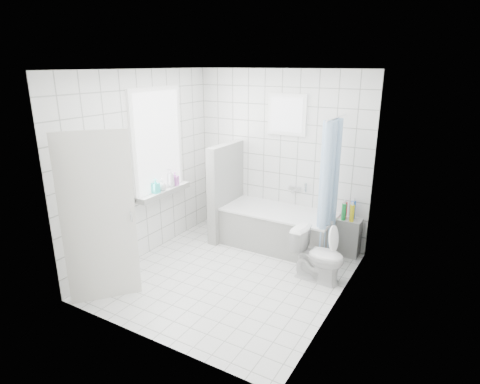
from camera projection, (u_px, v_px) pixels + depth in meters
The scene contains 19 objects.
ground at pixel (230, 275), 5.29m from camera, with size 3.00×3.00×0.00m, color white.
ceiling at pixel (228, 69), 4.49m from camera, with size 3.00×3.00×0.00m, color white.
wall_back at pixel (280, 157), 6.12m from camera, with size 2.80×0.02×2.60m, color white.
wall_front at pixel (143, 220), 3.65m from camera, with size 2.80×0.02×2.60m, color white.
wall_left at pixel (143, 167), 5.56m from camera, with size 0.02×3.00×2.60m, color white.
wall_right at pixel (342, 199), 4.22m from camera, with size 0.02×3.00×2.60m, color white.
window_left at pixel (158, 142), 5.69m from camera, with size 0.01×0.90×1.40m, color white.
window_back at pixel (286, 115), 5.84m from camera, with size 0.50×0.01×0.50m, color white.
window_sill at pixel (164, 192), 5.89m from camera, with size 0.18×1.02×0.08m, color white.
door at pixel (99, 219), 4.49m from camera, with size 0.04×0.80×2.00m, color silver.
bathtub at pixel (278, 229), 6.04m from camera, with size 1.67×0.77×0.58m.
partition_wall at pixel (226, 191), 6.29m from camera, with size 0.15×0.85×1.50m, color white.
tiled_ledge at pixel (346, 237), 5.80m from camera, with size 0.40×0.24×0.55m, color white.
toilet at pixel (318, 255), 5.09m from camera, with size 0.38×0.66×0.68m, color white.
curtain_rod at pixel (336, 118), 5.13m from camera, with size 0.02×0.02×0.80m, color silver.
shower_curtain at pixel (328, 188), 5.30m from camera, with size 0.14×0.48×1.78m, color #4282C3, non-canonical shape.
tub_faucet at pixel (295, 188), 6.10m from camera, with size 0.18×0.06×0.06m, color silver.
sill_bottles at pixel (166, 181), 5.88m from camera, with size 0.19×0.55×0.28m.
ledge_bottles at pixel (348, 211), 5.65m from camera, with size 0.19×0.17×0.27m.
Camera 1 is at (2.47, -3.99, 2.67)m, focal length 30.00 mm.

